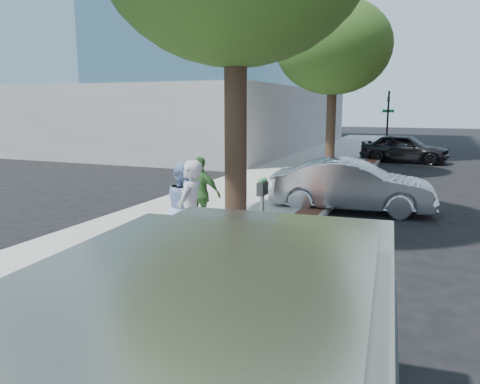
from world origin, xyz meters
The scene contains 13 objects.
ground centered at (0.00, 0.00, 0.00)m, with size 120.00×120.00×0.00m, color black.
sidewalk centered at (-1.50, 8.00, 0.07)m, with size 5.00×60.00×0.15m, color #9E9991.
brick_strip centered at (0.70, 8.00, 0.15)m, with size 0.60×60.00×0.01m, color brown.
curb centered at (1.05, 8.00, 0.07)m, with size 0.10×60.00×0.15m, color gray.
office_base centered at (-13.00, 22.00, 2.00)m, with size 18.20×22.20×4.00m, color gray.
signal_near centered at (0.90, 22.00, 2.25)m, with size 0.70×0.15×3.80m.
tree_far centered at (-0.50, 12.00, 5.30)m, with size 4.80×4.80×7.14m.
parking_meter centered at (0.80, -0.14, 1.21)m, with size 0.12×0.32×1.47m.
person_gray centered at (-0.21, -1.02, 1.07)m, with size 0.67×0.44×1.84m, color #ADAEB2.
person_officer centered at (-0.59, -0.53, 1.02)m, with size 0.85×0.66×1.74m, color #87A0D1.
person_green centered at (-1.07, 1.01, 0.98)m, with size 0.97×0.40×1.66m, color #437C38.
sedan_silver centered at (1.60, 4.97, 0.72)m, with size 1.53×4.39×1.45m, color #ACAEB3.
bg_car centered at (2.21, 17.68, 0.74)m, with size 1.76×4.37×1.49m, color black.
Camera 1 is at (3.63, -8.02, 2.90)m, focal length 35.00 mm.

